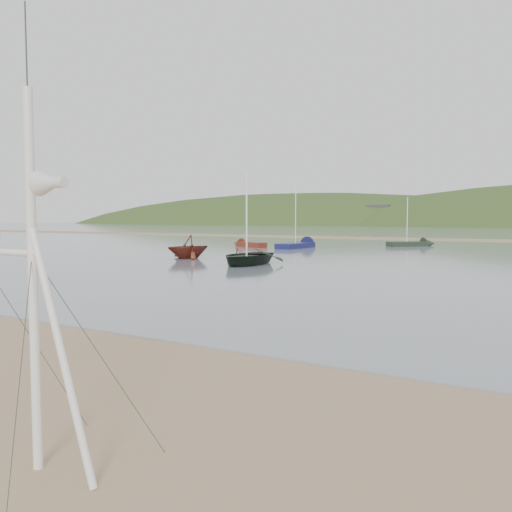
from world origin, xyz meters
The scene contains 7 objects.
ground centered at (0.00, 0.00, 0.00)m, with size 560.00×560.00×0.00m, color #8D7151.
mast_rig centered at (0.64, -1.87, 1.30)m, with size 2.39×2.55×5.39m.
boat_dark centered at (-12.02, 22.78, 2.57)m, with size 3.62×1.05×5.06m, color black.
boat_red centered at (-18.50, 25.05, 1.67)m, with size 2.81×1.72×3.26m, color #581E14.
sailboat_dark_mid centered at (-8.97, 51.25, 0.30)m, with size 4.63×4.98×5.49m.
dinghy_red_far centered at (-23.80, 40.98, 0.29)m, with size 4.89×2.71×1.16m.
sailboat_blue_near centered at (-18.08, 43.06, 0.30)m, with size 1.92×6.89×6.79m.
Camera 1 is at (6.15, -5.77, 2.96)m, focal length 38.00 mm.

